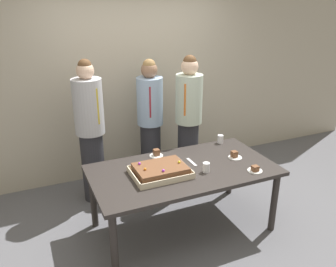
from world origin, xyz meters
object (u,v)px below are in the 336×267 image
(plated_slice_near_left, at_px, (235,156))
(person_green_shirt_behind, at_px, (188,121))
(drink_cup_nearest, at_px, (220,139))
(plated_slice_near_right, at_px, (255,170))
(sheet_cake, at_px, (160,171))
(cake_server_utensil, at_px, (192,162))
(person_striped_tie_right, at_px, (90,131))
(person_serving_front, at_px, (150,121))
(party_table, at_px, (183,175))
(drink_cup_middle, at_px, (206,167))
(plated_slice_far_left, at_px, (156,154))

(plated_slice_near_left, distance_m, person_green_shirt_behind, 0.84)
(drink_cup_nearest, xyz_separation_m, person_green_shirt_behind, (-0.24, 0.38, 0.14))
(plated_slice_near_right, relative_size, drink_cup_nearest, 1.50)
(sheet_cake, xyz_separation_m, cake_server_utensil, (0.41, 0.12, -0.04))
(sheet_cake, height_order, person_striped_tie_right, person_striped_tie_right)
(drink_cup_nearest, bearing_deg, plated_slice_near_right, -95.23)
(cake_server_utensil, xyz_separation_m, person_serving_front, (-0.07, 1.05, 0.14))
(party_table, bearing_deg, cake_server_utensil, 32.99)
(drink_cup_nearest, xyz_separation_m, drink_cup_middle, (-0.53, -0.59, 0.00))
(cake_server_utensil, xyz_separation_m, person_striped_tie_right, (-0.88, 0.90, 0.18))
(sheet_cake, xyz_separation_m, plated_slice_near_left, (0.90, 0.04, -0.02))
(drink_cup_middle, bearing_deg, plated_slice_far_left, 120.05)
(party_table, distance_m, plated_slice_near_right, 0.73)
(sheet_cake, bearing_deg, drink_cup_middle, -15.77)
(plated_slice_near_left, relative_size, person_striped_tie_right, 0.09)
(drink_cup_nearest, height_order, cake_server_utensil, drink_cup_nearest)
(person_green_shirt_behind, relative_size, person_striped_tie_right, 1.00)
(drink_cup_middle, bearing_deg, drink_cup_nearest, 48.04)
(drink_cup_middle, bearing_deg, person_striped_tie_right, 128.50)
(sheet_cake, xyz_separation_m, person_green_shirt_behind, (0.73, 0.84, 0.14))
(sheet_cake, bearing_deg, plated_slice_near_right, -19.27)
(plated_slice_far_left, bearing_deg, drink_cup_middle, -59.95)
(party_table, xyz_separation_m, sheet_cake, (-0.27, -0.03, 0.12))
(party_table, relative_size, plated_slice_far_left, 12.67)
(plated_slice_far_left, height_order, person_green_shirt_behind, person_green_shirt_behind)
(party_table, bearing_deg, plated_slice_far_left, 109.85)
(drink_cup_middle, distance_m, person_serving_front, 1.31)
(plated_slice_far_left, xyz_separation_m, person_serving_front, (0.22, 0.75, 0.12))
(plated_slice_far_left, relative_size, person_striped_tie_right, 0.09)
(sheet_cake, bearing_deg, person_striped_tie_right, 114.56)
(drink_cup_middle, relative_size, person_green_shirt_behind, 0.06)
(drink_cup_middle, bearing_deg, party_table, 138.35)
(cake_server_utensil, relative_size, person_green_shirt_behind, 0.12)
(plated_slice_far_left, xyz_separation_m, drink_cup_middle, (0.32, -0.55, 0.02))
(plated_slice_far_left, relative_size, cake_server_utensil, 0.75)
(drink_cup_nearest, distance_m, person_serving_front, 0.96)
(sheet_cake, height_order, plated_slice_far_left, sheet_cake)
(cake_server_utensil, bearing_deg, person_striped_tie_right, 134.33)
(drink_cup_nearest, height_order, person_striped_tie_right, person_striped_tie_right)
(plated_slice_far_left, xyz_separation_m, cake_server_utensil, (0.28, -0.30, -0.02))
(party_table, height_order, plated_slice_far_left, plated_slice_far_left)
(party_table, height_order, plated_slice_near_left, plated_slice_near_left)
(plated_slice_near_right, bearing_deg, person_serving_front, 110.61)
(plated_slice_near_right, distance_m, cake_server_utensil, 0.66)
(plated_slice_far_left, bearing_deg, person_striped_tie_right, 134.88)
(sheet_cake, relative_size, plated_slice_near_left, 3.76)
(drink_cup_nearest, bearing_deg, plated_slice_far_left, -177.49)
(party_table, distance_m, person_green_shirt_behind, 0.97)
(party_table, xyz_separation_m, plated_slice_near_right, (0.63, -0.35, 0.09))
(plated_slice_near_right, height_order, plated_slice_far_left, plated_slice_far_left)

